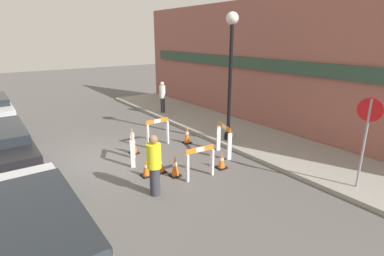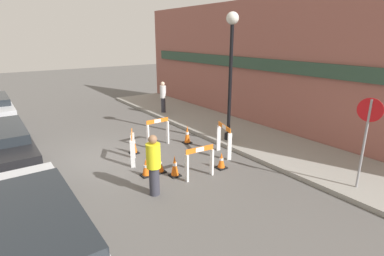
{
  "view_description": "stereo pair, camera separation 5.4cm",
  "coord_description": "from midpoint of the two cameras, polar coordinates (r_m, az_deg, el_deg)",
  "views": [
    {
      "loc": [
        9.3,
        -2.56,
        3.99
      ],
      "look_at": [
        1.48,
        3.07,
        1.0
      ],
      "focal_mm": 28.0,
      "sensor_mm": 36.0,
      "label": 1
    },
    {
      "loc": [
        9.33,
        -2.52,
        3.99
      ],
      "look_at": [
        1.48,
        3.07,
        1.0
      ],
      "focal_mm": 28.0,
      "sensor_mm": 36.0,
      "label": 2
    }
  ],
  "objects": [
    {
      "name": "traffic_cone_3",
      "position": [
        9.17,
        -5.95,
        -7.02
      ],
      "size": [
        0.3,
        0.3,
        0.5
      ],
      "color": "black",
      "rests_on": "ground_plane"
    },
    {
      "name": "person_worker",
      "position": [
        7.71,
        -7.12,
        -6.74
      ],
      "size": [
        0.52,
        0.52,
        1.64
      ],
      "rotation": [
        0.0,
        0.0,
        2.29
      ],
      "color": "#33333D",
      "rests_on": "ground_plane"
    },
    {
      "name": "storefront_facade",
      "position": [
        13.8,
        12.15,
        11.72
      ],
      "size": [
        18.0,
        0.22,
        5.5
      ],
      "color": "#93564C",
      "rests_on": "ground_plane"
    },
    {
      "name": "barricade_1",
      "position": [
        8.66,
        1.64,
        -6.32
      ],
      "size": [
        0.21,
        0.92,
        0.97
      ],
      "rotation": [
        0.0,
        0.0,
        7.77
      ],
      "color": "white",
      "rests_on": "ground_plane"
    },
    {
      "name": "person_pedestrian",
      "position": [
        15.59,
        -5.44,
        6.1
      ],
      "size": [
        0.32,
        0.32,
        1.6
      ],
      "rotation": [
        0.0,
        0.0,
        3.15
      ],
      "color": "#33333D",
      "rests_on": "sidewalk_slab"
    },
    {
      "name": "traffic_cone_0",
      "position": [
        10.68,
        -10.92,
        -2.96
      ],
      "size": [
        0.3,
        0.3,
        0.74
      ],
      "color": "black",
      "rests_on": "ground_plane"
    },
    {
      "name": "sidewalk_slab",
      "position": [
        13.23,
        6.78,
        -0.13
      ],
      "size": [
        18.0,
        3.0,
        0.14
      ],
      "color": "gray",
      "rests_on": "ground_plane"
    },
    {
      "name": "streetlamp_post",
      "position": [
        11.07,
        7.58,
        12.71
      ],
      "size": [
        0.44,
        0.44,
        4.64
      ],
      "color": "black",
      "rests_on": "sidewalk_slab"
    },
    {
      "name": "traffic_cone_5",
      "position": [
        8.87,
        -3.14,
        -7.27
      ],
      "size": [
        0.3,
        0.3,
        0.66
      ],
      "color": "black",
      "rests_on": "ground_plane"
    },
    {
      "name": "traffic_cone_4",
      "position": [
        8.98,
        -8.6,
        -7.5
      ],
      "size": [
        0.3,
        0.3,
        0.55
      ],
      "color": "black",
      "rests_on": "ground_plane"
    },
    {
      "name": "barricade_3",
      "position": [
        11.23,
        -6.4,
        -0.6
      ],
      "size": [
        0.15,
        0.92,
        1.04
      ],
      "rotation": [
        0.0,
        0.0,
        11.02
      ],
      "color": "white",
      "rests_on": "ground_plane"
    },
    {
      "name": "ground_plane",
      "position": [
        10.45,
        -18.69,
        -6.18
      ],
      "size": [
        60.0,
        60.0,
        0.0
      ],
      "primitive_type": "plane",
      "color": "#565451"
    },
    {
      "name": "traffic_cone_2",
      "position": [
        11.49,
        -0.78,
        -1.28
      ],
      "size": [
        0.3,
        0.3,
        0.71
      ],
      "color": "black",
      "rests_on": "ground_plane"
    },
    {
      "name": "barricade_2",
      "position": [
        10.33,
        6.25,
        -2.01
      ],
      "size": [
        0.98,
        0.42,
        1.09
      ],
      "rotation": [
        0.0,
        0.0,
        9.12
      ],
      "color": "white",
      "rests_on": "ground_plane"
    },
    {
      "name": "stop_sign",
      "position": [
        8.67,
        30.47,
        -0.22
      ],
      "size": [
        0.59,
        0.13,
        2.4
      ],
      "rotation": [
        0.0,
        0.0,
        3.32
      ],
      "color": "gray",
      "rests_on": "sidewalk_slab"
    },
    {
      "name": "traffic_cone_1",
      "position": [
        9.42,
        5.78,
        -6.23
      ],
      "size": [
        0.3,
        0.3,
        0.53
      ],
      "color": "black",
      "rests_on": "ground_plane"
    },
    {
      "name": "barricade_0",
      "position": [
        9.86,
        -11.11,
        -3.45
      ],
      "size": [
        0.8,
        0.47,
        1.05
      ],
      "rotation": [
        0.0,
        0.0,
        5.84
      ],
      "color": "white",
      "rests_on": "ground_plane"
    }
  ]
}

